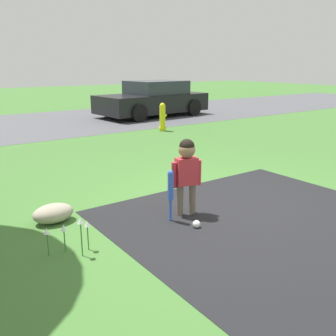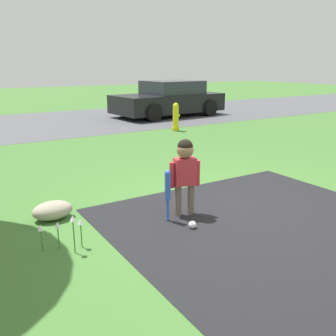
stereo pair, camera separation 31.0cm
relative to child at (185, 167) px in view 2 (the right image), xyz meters
name	(u,v)px [view 2 (the right image)]	position (x,y,z in m)	size (l,w,h in m)	color
ground_plane	(227,208)	(0.62, -0.11, -0.64)	(60.00, 60.00, 0.00)	#3D6B2D
street_strip	(50,123)	(0.62, 8.81, -0.64)	(40.00, 6.00, 0.01)	#4C4C51
child	(185,167)	(0.00, 0.00, 0.00)	(0.39, 0.21, 0.99)	#6B5B4C
baseball_bat	(168,188)	(-0.29, -0.06, -0.22)	(0.07, 0.07, 0.65)	blue
sports_ball	(192,225)	(-0.16, -0.41, -0.59)	(0.09, 0.09, 0.09)	white
fire_hydrant	(176,117)	(3.35, 5.37, -0.25)	(0.24, 0.21, 0.81)	yellow
parked_car	(169,99)	(4.94, 8.29, -0.03)	(4.24, 2.30, 1.29)	black
flower_bed	(63,225)	(-1.60, -0.14, -0.36)	(0.44, 0.27, 0.41)	#38702D
edging_rock	(53,210)	(-1.48, 0.74, -0.53)	(0.50, 0.34, 0.23)	#9E937F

